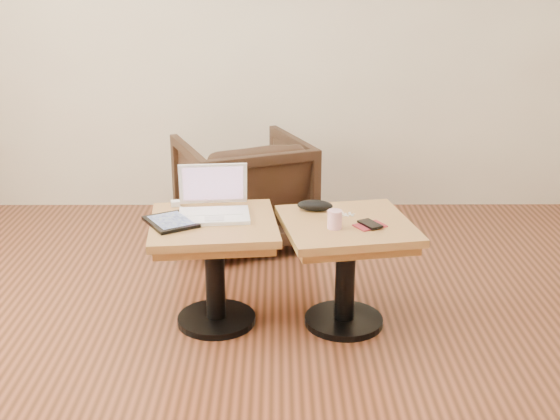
{
  "coord_description": "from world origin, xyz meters",
  "views": [
    {
      "loc": [
        0.02,
        -2.39,
        1.58
      ],
      "look_at": [
        0.04,
        0.54,
        0.56
      ],
      "focal_mm": 45.0,
      "sensor_mm": 36.0,
      "label": 1
    }
  ],
  "objects_px": {
    "side_table_left": "(214,247)",
    "side_table_right": "(346,248)",
    "striped_cup": "(335,219)",
    "laptop": "(214,205)",
    "armchair": "(243,191)"
  },
  "relations": [
    {
      "from": "side_table_left",
      "to": "laptop",
      "type": "distance_m",
      "value": 0.19
    },
    {
      "from": "laptop",
      "to": "armchair",
      "type": "bearing_deg",
      "value": 79.2
    },
    {
      "from": "side_table_left",
      "to": "side_table_right",
      "type": "height_order",
      "value": "same"
    },
    {
      "from": "side_table_left",
      "to": "laptop",
      "type": "relative_size",
      "value": 1.8
    },
    {
      "from": "laptop",
      "to": "striped_cup",
      "type": "xyz_separation_m",
      "value": [
        0.54,
        -0.18,
        -0.0
      ]
    },
    {
      "from": "side_table_left",
      "to": "striped_cup",
      "type": "relative_size",
      "value": 7.53
    },
    {
      "from": "side_table_right",
      "to": "laptop",
      "type": "bearing_deg",
      "value": 160.49
    },
    {
      "from": "side_table_right",
      "to": "striped_cup",
      "type": "distance_m",
      "value": 0.2
    },
    {
      "from": "side_table_left",
      "to": "side_table_right",
      "type": "relative_size",
      "value": 0.95
    },
    {
      "from": "armchair",
      "to": "side_table_left",
      "type": "bearing_deg",
      "value": 63.79
    },
    {
      "from": "striped_cup",
      "to": "laptop",
      "type": "bearing_deg",
      "value": 161.28
    },
    {
      "from": "side_table_right",
      "to": "striped_cup",
      "type": "bearing_deg",
      "value": -137.25
    },
    {
      "from": "striped_cup",
      "to": "armchair",
      "type": "height_order",
      "value": "armchair"
    },
    {
      "from": "side_table_left",
      "to": "side_table_right",
      "type": "bearing_deg",
      "value": -7.52
    },
    {
      "from": "side_table_right",
      "to": "laptop",
      "type": "distance_m",
      "value": 0.63
    }
  ]
}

